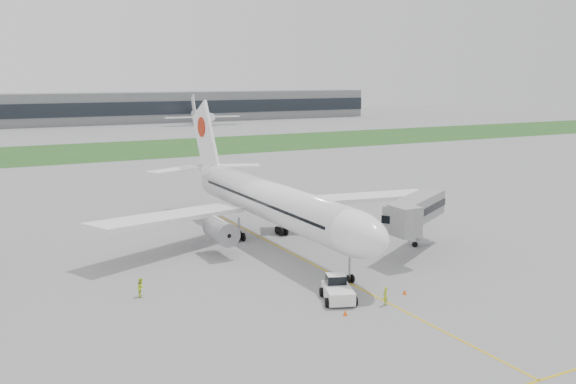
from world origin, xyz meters
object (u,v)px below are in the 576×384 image
jet_bridge (414,212)px  pushback_tug (337,289)px  ground_crew_near (385,296)px  airliner (267,199)px

jet_bridge → pushback_tug: bearing=178.5°
pushback_tug → ground_crew_near: 4.70m
jet_bridge → ground_crew_near: bearing=-167.9°
pushback_tug → jet_bridge: jet_bridge is taller
airliner → jet_bridge: 19.13m
pushback_tug → ground_crew_near: size_ratio=2.80×
pushback_tug → ground_crew_near: pushback_tug is taller
airliner → ground_crew_near: size_ratio=29.49×
pushback_tug → jet_bridge: (17.34, 10.11, 4.12)m
airliner → pushback_tug: (-3.88, -23.69, -4.59)m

